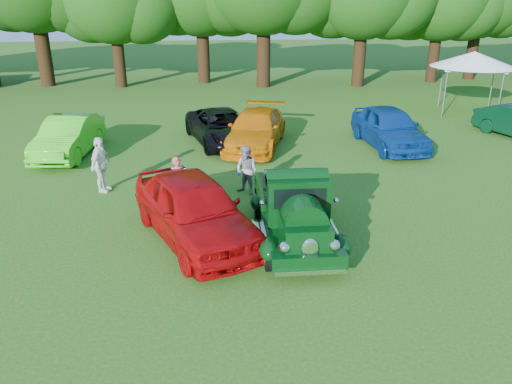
{
  "coord_description": "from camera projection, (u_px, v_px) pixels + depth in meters",
  "views": [
    {
      "loc": [
        -1.9,
        -10.88,
        5.93
      ],
      "look_at": [
        -0.84,
        1.18,
        1.1
      ],
      "focal_mm": 35.0,
      "sensor_mm": 36.0,
      "label": 1
    }
  ],
  "objects": [
    {
      "name": "spectator_pink",
      "position": [
        178.0,
        181.0,
        14.76
      ],
      "size": [
        0.64,
        0.52,
        1.5
      ],
      "primitive_type": "imported",
      "rotation": [
        0.0,
        0.0,
        0.34
      ],
      "color": "#BC4D56",
      "rests_on": "ground"
    },
    {
      "name": "red_convertible",
      "position": [
        194.0,
        209.0,
        12.66
      ],
      "size": [
        3.84,
        5.34,
        1.69
      ],
      "primitive_type": "imported",
      "rotation": [
        0.0,
        0.0,
        0.42
      ],
      "color": "#9A0608",
      "rests_on": "ground"
    },
    {
      "name": "ground",
      "position": [
        294.0,
        249.0,
        12.42
      ],
      "size": [
        120.0,
        120.0,
        0.0
      ],
      "primitive_type": "plane",
      "color": "#234E12",
      "rests_on": "ground"
    },
    {
      "name": "back_car_orange",
      "position": [
        255.0,
        129.0,
        20.49
      ],
      "size": [
        3.33,
        5.43,
        1.47
      ],
      "primitive_type": "imported",
      "rotation": [
        0.0,
        0.0,
        -0.27
      ],
      "color": "#CE6C07",
      "rests_on": "ground"
    },
    {
      "name": "back_car_blue",
      "position": [
        389.0,
        127.0,
        20.45
      ],
      "size": [
        2.29,
        4.95,
        1.64
      ],
      "primitive_type": "imported",
      "rotation": [
        0.0,
        0.0,
        0.07
      ],
      "color": "navy",
      "rests_on": "ground"
    },
    {
      "name": "spectator_grey",
      "position": [
        247.0,
        170.0,
        15.6
      ],
      "size": [
        0.96,
        0.95,
        1.56
      ],
      "primitive_type": "imported",
      "rotation": [
        0.0,
        0.0,
        -0.73
      ],
      "color": "gray",
      "rests_on": "ground"
    },
    {
      "name": "hero_pickup",
      "position": [
        294.0,
        210.0,
        12.72
      ],
      "size": [
        2.15,
        4.61,
        1.8
      ],
      "color": "black",
      "rests_on": "ground"
    },
    {
      "name": "canopy_tent",
      "position": [
        474.0,
        60.0,
        25.56
      ],
      "size": [
        5.44,
        5.44,
        3.18
      ],
      "rotation": [
        0.0,
        0.0,
        -0.35
      ],
      "color": "white",
      "rests_on": "ground"
    },
    {
      "name": "back_car_lime",
      "position": [
        68.0,
        137.0,
        19.38
      ],
      "size": [
        1.99,
        4.67,
        1.5
      ],
      "primitive_type": "imported",
      "rotation": [
        0.0,
        0.0,
        -0.09
      ],
      "color": "#38C31A",
      "rests_on": "ground"
    },
    {
      "name": "spectator_white",
      "position": [
        101.0,
        165.0,
        15.73
      ],
      "size": [
        0.72,
        1.13,
        1.79
      ],
      "primitive_type": "imported",
      "rotation": [
        0.0,
        0.0,
        1.28
      ],
      "color": "white",
      "rests_on": "ground"
    },
    {
      "name": "back_car_black",
      "position": [
        223.0,
        127.0,
        20.95
      ],
      "size": [
        3.54,
        5.45,
        1.4
      ],
      "primitive_type": "imported",
      "rotation": [
        0.0,
        0.0,
        0.26
      ],
      "color": "black",
      "rests_on": "ground"
    }
  ]
}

